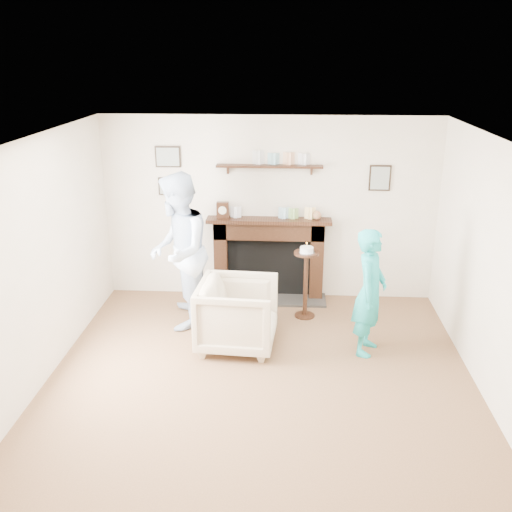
# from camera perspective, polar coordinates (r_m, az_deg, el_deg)

# --- Properties ---
(ground) EXTENTS (5.00, 5.00, 0.00)m
(ground) POSITION_cam_1_polar(r_m,az_deg,el_deg) (5.96, 0.31, -13.45)
(ground) COLOR brown
(ground) RESTS_ON ground
(room_shell) EXTENTS (4.54, 5.02, 2.52)m
(room_shell) POSITION_cam_1_polar(r_m,az_deg,el_deg) (5.91, 0.70, 3.64)
(room_shell) COLOR beige
(room_shell) RESTS_ON ground
(armchair) EXTENTS (0.95, 0.92, 0.81)m
(armchair) POSITION_cam_1_polar(r_m,az_deg,el_deg) (6.80, -1.80, -8.92)
(armchair) COLOR tan
(armchair) RESTS_ON ground
(man) EXTENTS (0.81, 1.00, 1.93)m
(man) POSITION_cam_1_polar(r_m,az_deg,el_deg) (7.38, -7.44, -6.64)
(man) COLOR silver
(man) RESTS_ON ground
(woman) EXTENTS (0.51, 0.62, 1.47)m
(woman) POSITION_cam_1_polar(r_m,az_deg,el_deg) (6.81, 10.90, -9.25)
(woman) COLOR #1EAB90
(woman) RESTS_ON ground
(pedestal_table) EXTENTS (0.32, 0.32, 1.02)m
(pedestal_table) POSITION_cam_1_polar(r_m,az_deg,el_deg) (7.28, 5.02, -1.55)
(pedestal_table) COLOR black
(pedestal_table) RESTS_ON ground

